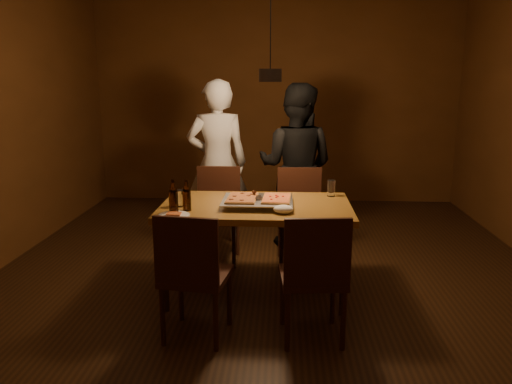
# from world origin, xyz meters

# --- Properties ---
(room_shell) EXTENTS (6.00, 6.00, 6.00)m
(room_shell) POSITION_xyz_m (0.00, 0.00, 1.40)
(room_shell) COLOR #341E0E
(room_shell) RESTS_ON ground
(dining_table) EXTENTS (1.50, 0.90, 0.75)m
(dining_table) POSITION_xyz_m (-0.10, -0.21, 0.68)
(dining_table) COLOR olive
(dining_table) RESTS_ON floor
(chair_far_left) EXTENTS (0.42, 0.42, 0.49)m
(chair_far_left) POSITION_xyz_m (-0.51, 0.57, 0.54)
(chair_far_left) COLOR #38190F
(chair_far_left) RESTS_ON floor
(chair_far_right) EXTENTS (0.44, 0.44, 0.49)m
(chair_far_right) POSITION_xyz_m (0.27, 0.55, 0.54)
(chair_far_right) COLOR #38190F
(chair_far_right) RESTS_ON floor
(chair_near_left) EXTENTS (0.47, 0.47, 0.49)m
(chair_near_left) POSITION_xyz_m (-0.47, -1.02, 0.54)
(chair_near_left) COLOR #38190F
(chair_near_left) RESTS_ON floor
(chair_near_right) EXTENTS (0.46, 0.46, 0.49)m
(chair_near_right) POSITION_xyz_m (0.32, -1.00, 0.54)
(chair_near_right) COLOR #38190F
(chair_near_right) RESTS_ON floor
(pizza_tray) EXTENTS (0.56, 0.47, 0.05)m
(pizza_tray) POSITION_xyz_m (-0.09, -0.24, 0.77)
(pizza_tray) COLOR silver
(pizza_tray) RESTS_ON dining_table
(pizza_meat) EXTENTS (0.24, 0.37, 0.02)m
(pizza_meat) POSITION_xyz_m (-0.21, -0.24, 0.81)
(pizza_meat) COLOR maroon
(pizza_meat) RESTS_ON pizza_tray
(pizza_cheese) EXTENTS (0.23, 0.35, 0.02)m
(pizza_cheese) POSITION_xyz_m (0.06, -0.24, 0.81)
(pizza_cheese) COLOR gold
(pizza_cheese) RESTS_ON pizza_tray
(spatula) EXTENTS (0.14, 0.25, 0.04)m
(spatula) POSITION_xyz_m (-0.10, -0.23, 0.81)
(spatula) COLOR silver
(spatula) RESTS_ON pizza_tray
(beer_bottle_a) EXTENTS (0.07, 0.07, 0.26)m
(beer_bottle_a) POSITION_xyz_m (-0.69, -0.51, 0.88)
(beer_bottle_a) COLOR black
(beer_bottle_a) RESTS_ON dining_table
(beer_bottle_b) EXTENTS (0.06, 0.06, 0.24)m
(beer_bottle_b) POSITION_xyz_m (-0.61, -0.43, 0.87)
(beer_bottle_b) COLOR black
(beer_bottle_b) RESTS_ON dining_table
(water_glass_left) EXTENTS (0.08, 0.08, 0.13)m
(water_glass_left) POSITION_xyz_m (-0.69, -0.30, 0.81)
(water_glass_left) COLOR silver
(water_glass_left) RESTS_ON dining_table
(water_glass_right) EXTENTS (0.07, 0.07, 0.14)m
(water_glass_right) POSITION_xyz_m (0.52, 0.10, 0.82)
(water_glass_right) COLOR silver
(water_glass_right) RESTS_ON dining_table
(plate_slice) EXTENTS (0.23, 0.23, 0.03)m
(plate_slice) POSITION_xyz_m (-0.67, -0.61, 0.76)
(plate_slice) COLOR white
(plate_slice) RESTS_ON dining_table
(napkin) EXTENTS (0.15, 0.11, 0.06)m
(napkin) POSITION_xyz_m (0.12, -0.47, 0.78)
(napkin) COLOR white
(napkin) RESTS_ON dining_table
(diner_white) EXTENTS (0.69, 0.51, 1.72)m
(diner_white) POSITION_xyz_m (-0.58, 1.06, 0.86)
(diner_white) COLOR silver
(diner_white) RESTS_ON floor
(diner_dark) EXTENTS (0.97, 0.85, 1.68)m
(diner_dark) POSITION_xyz_m (0.24, 1.02, 0.84)
(diner_dark) COLOR black
(diner_dark) RESTS_ON floor
(pendant_lamp) EXTENTS (0.18, 0.18, 1.10)m
(pendant_lamp) POSITION_xyz_m (0.00, 0.00, 1.76)
(pendant_lamp) COLOR black
(pendant_lamp) RESTS_ON ceiling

